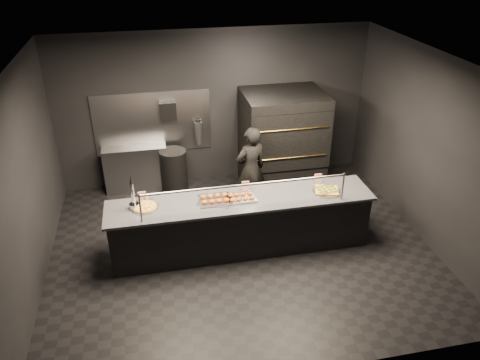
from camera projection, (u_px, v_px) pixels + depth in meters
The scene contains 15 objects.
room at pixel (239, 165), 6.90m from camera, with size 6.04×6.00×3.00m.
service_counter at pixel (241, 224), 7.36m from camera, with size 4.10×0.78×1.37m.
pizza_oven at pixel (282, 141), 8.96m from camera, with size 1.50×1.23×1.91m.
prep_shelf at pixel (136, 168), 9.07m from camera, with size 1.20×0.35×0.90m, color #99999E.
towel_dispenser at pixel (168, 111), 8.73m from camera, with size 0.30×0.20×0.35m, color black.
fire_extinguisher at pixel (198, 133), 9.07m from camera, with size 0.14×0.14×0.51m.
beer_tap at pixel (133, 199), 6.83m from camera, with size 0.15×0.21×0.56m.
round_pizza at pixel (145, 207), 6.92m from camera, with size 0.42×0.42×0.03m.
slider_tray_a at pixel (215, 199), 7.08m from camera, with size 0.58×0.51×0.08m.
slider_tray_b at pixel (241, 197), 7.14m from camera, with size 0.47×0.37×0.07m.
square_pizza at pixel (327, 190), 7.34m from camera, with size 0.45×0.45×0.05m.
condiment_jar at pixel (148, 197), 7.10m from camera, with size 0.15×0.06×0.10m.
tent_cards at pixel (237, 186), 7.34m from camera, with size 2.93×0.04×0.15m.
trash_bin at pixel (174, 171), 9.01m from camera, with size 0.51×0.51×0.86m, color black.
worker at pixel (251, 169), 8.28m from camera, with size 0.58×0.38×1.59m, color black.
Camera 1 is at (-1.26, -5.98, 4.61)m, focal length 35.00 mm.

